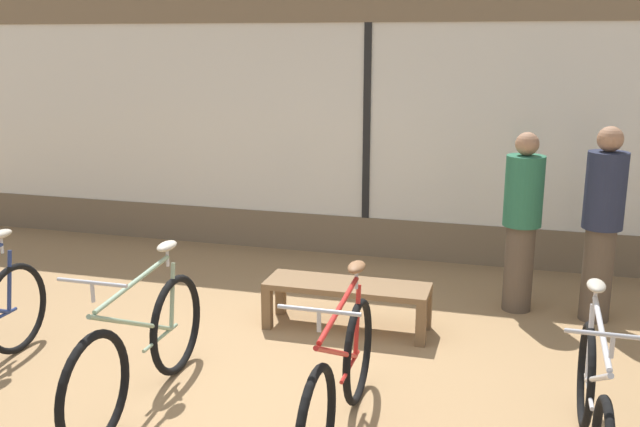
# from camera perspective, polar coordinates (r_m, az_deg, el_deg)

# --- Properties ---
(ground_plane) EXTENTS (24.00, 24.00, 0.00)m
(ground_plane) POSITION_cam_1_polar(r_m,az_deg,el_deg) (5.22, -4.54, -14.01)
(ground_plane) COLOR #99754C
(shop_back_wall) EXTENTS (12.00, 0.08, 3.20)m
(shop_back_wall) POSITION_cam_1_polar(r_m,az_deg,el_deg) (7.94, 3.82, 8.06)
(shop_back_wall) COLOR #7A664C
(shop_back_wall) RESTS_ON ground_plane
(bicycle_left) EXTENTS (0.46, 1.81, 1.06)m
(bicycle_left) POSITION_cam_1_polar(r_m,az_deg,el_deg) (5.01, -14.17, -10.51)
(bicycle_left) COLOR black
(bicycle_left) RESTS_ON ground_plane
(bicycle_right) EXTENTS (0.46, 1.76, 1.04)m
(bicycle_right) POSITION_cam_1_polar(r_m,az_deg,el_deg) (4.48, 1.60, -13.18)
(bicycle_right) COLOR black
(bicycle_right) RESTS_ON ground_plane
(bicycle_far_right) EXTENTS (0.46, 1.69, 1.02)m
(bicycle_far_right) POSITION_cam_1_polar(r_m,az_deg,el_deg) (4.52, 21.03, -14.17)
(bicycle_far_right) COLOR black
(bicycle_far_right) RESTS_ON ground_plane
(display_bench) EXTENTS (1.40, 0.44, 0.41)m
(display_bench) POSITION_cam_1_polar(r_m,az_deg,el_deg) (6.10, 2.18, -6.25)
(display_bench) COLOR brown
(display_bench) RESTS_ON ground_plane
(customer_near_rack) EXTENTS (0.44, 0.44, 1.72)m
(customer_near_rack) POSITION_cam_1_polar(r_m,az_deg,el_deg) (6.60, 21.66, -0.53)
(customer_near_rack) COLOR brown
(customer_near_rack) RESTS_ON ground_plane
(customer_by_window) EXTENTS (0.47, 0.47, 1.64)m
(customer_by_window) POSITION_cam_1_polar(r_m,az_deg,el_deg) (6.63, 15.86, -0.43)
(customer_by_window) COLOR brown
(customer_by_window) RESTS_ON ground_plane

